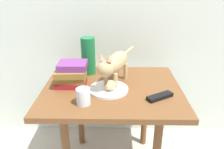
# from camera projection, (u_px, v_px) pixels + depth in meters

# --- Properties ---
(side_table) EXTENTS (0.79, 0.63, 0.61)m
(side_table) POSITION_uv_depth(u_px,v_px,m) (112.00, 100.00, 1.32)
(side_table) COLOR brown
(side_table) RESTS_ON ground
(plate) EXTENTS (0.22, 0.22, 0.01)m
(plate) POSITION_uv_depth(u_px,v_px,m) (109.00, 89.00, 1.25)
(plate) COLOR white
(plate) RESTS_ON side_table
(bread_roll) EXTENTS (0.08, 0.09, 0.05)m
(bread_roll) POSITION_uv_depth(u_px,v_px,m) (110.00, 85.00, 1.22)
(bread_roll) COLOR #E0BC7A
(bread_roll) RESTS_ON plate
(cat) EXTENTS (0.22, 0.45, 0.23)m
(cat) POSITION_uv_depth(u_px,v_px,m) (114.00, 64.00, 1.26)
(cat) COLOR tan
(cat) RESTS_ON side_table
(book_stack) EXTENTS (0.18, 0.16, 0.14)m
(book_stack) POSITION_uv_depth(u_px,v_px,m) (72.00, 74.00, 1.28)
(book_stack) COLOR maroon
(book_stack) RESTS_ON side_table
(green_vase) EXTENTS (0.09, 0.09, 0.24)m
(green_vase) POSITION_uv_depth(u_px,v_px,m) (88.00, 56.00, 1.43)
(green_vase) COLOR #196B38
(green_vase) RESTS_ON side_table
(candle_jar) EXTENTS (0.07, 0.07, 0.08)m
(candle_jar) POSITION_uv_depth(u_px,v_px,m) (83.00, 97.00, 1.10)
(candle_jar) COLOR silver
(candle_jar) RESTS_ON side_table
(tv_remote) EXTENTS (0.15, 0.11, 0.02)m
(tv_remote) POSITION_uv_depth(u_px,v_px,m) (160.00, 96.00, 1.16)
(tv_remote) COLOR black
(tv_remote) RESTS_ON side_table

